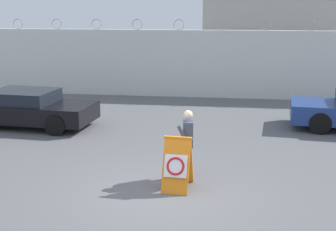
{
  "coord_description": "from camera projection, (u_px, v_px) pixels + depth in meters",
  "views": [
    {
      "loc": [
        1.45,
        -9.42,
        3.96
      ],
      "look_at": [
        -0.18,
        2.29,
        1.19
      ],
      "focal_mm": 50.0,
      "sensor_mm": 36.0,
      "label": 1
    }
  ],
  "objects": [
    {
      "name": "barricade_sign",
      "position": [
        177.0,
        163.0,
        10.28
      ],
      "size": [
        0.65,
        0.9,
        1.19
      ],
      "rotation": [
        0.0,
        0.0,
        -0.08
      ],
      "color": "orange",
      "rests_on": "ground_plane"
    },
    {
      "name": "parked_car_front_coupe",
      "position": [
        29.0,
        108.0,
        15.65
      ],
      "size": [
        4.41,
        2.2,
        1.23
      ],
      "rotation": [
        0.0,
        0.0,
        -0.08
      ],
      "color": "black",
      "rests_on": "ground_plane"
    },
    {
      "name": "perimeter_wall",
      "position": [
        200.0,
        64.0,
        20.6
      ],
      "size": [
        36.0,
        0.3,
        3.4
      ],
      "color": "silver",
      "rests_on": "ground_plane"
    },
    {
      "name": "building_block",
      "position": [
        300.0,
        38.0,
        25.06
      ],
      "size": [
        9.98,
        7.69,
        4.58
      ],
      "color": "#B2ADA3",
      "rests_on": "ground_plane"
    },
    {
      "name": "ground_plane",
      "position": [
        162.0,
        192.0,
        10.19
      ],
      "size": [
        90.0,
        90.0,
        0.0
      ],
      "primitive_type": "plane",
      "color": "#5B5B5E"
    },
    {
      "name": "security_guard",
      "position": [
        188.0,
        141.0,
        10.87
      ],
      "size": [
        0.37,
        0.63,
        1.63
      ],
      "rotation": [
        0.0,
        0.0,
        -1.44
      ],
      "color": "#514C42",
      "rests_on": "ground_plane"
    }
  ]
}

